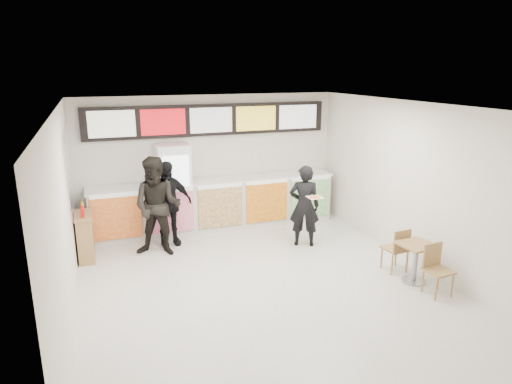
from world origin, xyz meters
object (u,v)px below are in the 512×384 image
drinks_fridge (174,189)px  customer_left (158,207)px  service_counter (216,204)px  customer_main (304,206)px  customer_mid (167,204)px  condiment_ledge (85,236)px  cafe_table (416,256)px

drinks_fridge → customer_left: bearing=-115.2°
service_counter → customer_main: bearing=-48.6°
customer_left → customer_mid: size_ratio=1.10×
condiment_ledge → service_counter: bearing=16.4°
drinks_fridge → customer_left: size_ratio=1.02×
service_counter → drinks_fridge: size_ratio=2.78×
customer_main → cafe_table: (1.05, -2.20, -0.36)m
service_counter → customer_left: customer_left is taller
customer_main → cafe_table: size_ratio=1.17×
drinks_fridge → customer_mid: 0.73m
drinks_fridge → customer_mid: size_ratio=1.12×
customer_mid → cafe_table: (3.69, -3.17, -0.40)m
customer_main → customer_left: customer_left is taller
customer_mid → cafe_table: size_ratio=1.23×
customer_left → condiment_ledge: (-1.36, 0.26, -0.52)m
customer_left → service_counter: bearing=60.3°
customer_mid → service_counter: bearing=20.0°
service_counter → cafe_table: bearing=-57.0°
cafe_table → condiment_ledge: condiment_ledge is taller
customer_main → condiment_ledge: bearing=14.2°
customer_main → customer_left: size_ratio=0.87×
service_counter → drinks_fridge: 1.03m
drinks_fridge → cafe_table: bearing=-48.3°
service_counter → customer_mid: customer_mid is taller
drinks_fridge → customer_main: drinks_fridge is taller
drinks_fridge → customer_mid: (-0.27, -0.67, -0.11)m
customer_left → customer_mid: 0.52m
customer_main → condiment_ledge: customer_main is taller
customer_left → drinks_fridge: bearing=88.2°
drinks_fridge → cafe_table: size_ratio=1.38×
service_counter → drinks_fridge: bearing=179.0°
condiment_ledge → customer_left: bearing=-10.9°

